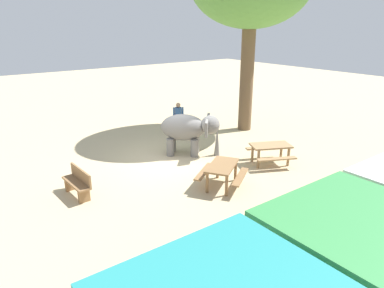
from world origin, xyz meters
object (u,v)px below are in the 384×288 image
at_px(wooden_bench, 78,182).
at_px(picnic_table_near, 271,149).
at_px(picnic_table_far, 222,170).
at_px(person_handler, 178,117).
at_px(elephant, 189,129).

distance_m(wooden_bench, picnic_table_near, 7.09).
xyz_separation_m(picnic_table_near, picnic_table_far, (2.81, 0.39, 0.00)).
height_order(wooden_bench, picnic_table_far, wooden_bench).
bearing_deg(person_handler, picnic_table_near, 39.13).
xyz_separation_m(elephant, picnic_table_far, (0.92, 3.11, -0.50)).
bearing_deg(person_handler, elephant, 5.50).
distance_m(elephant, person_handler, 2.59).
height_order(person_handler, wooden_bench, person_handler).
relative_size(elephant, person_handler, 1.42).
xyz_separation_m(person_handler, wooden_bench, (6.05, 3.28, -0.48)).
distance_m(person_handler, wooden_bench, 6.90).
relative_size(wooden_bench, picnic_table_far, 0.69).
relative_size(wooden_bench, picnic_table_near, 0.71).
distance_m(elephant, picnic_table_far, 3.28).
relative_size(person_handler, picnic_table_near, 0.81).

